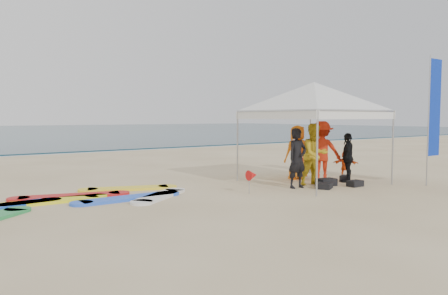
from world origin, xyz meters
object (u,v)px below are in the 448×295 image
person_black_a (297,158)px  person_yellow (315,154)px  canopy_tent (314,82)px  person_orange_b (297,152)px  person_orange_a (322,151)px  person_seated (345,164)px  surfboard_spread (81,199)px  marker_pennant (253,175)px  feather_flag (434,109)px  person_black_b (348,158)px

person_black_a → person_yellow: 0.80m
person_black_a → canopy_tent: size_ratio=0.37×
person_yellow → person_orange_b: person_yellow is taller
canopy_tent → person_orange_a: bearing=15.7°
person_orange_a → person_seated: size_ratio=2.10×
person_seated → surfboard_spread: bearing=52.9°
person_yellow → person_orange_a: size_ratio=0.97×
person_yellow → marker_pennant: bearing=-170.0°
person_yellow → surfboard_spread: size_ratio=0.32×
person_yellow → person_orange_b: size_ratio=1.05×
feather_flag → marker_pennant: bearing=159.3°
person_orange_b → person_orange_a: bearing=136.6°
person_black_b → person_seated: bearing=-169.2°
person_orange_a → person_orange_b: (-0.43, 0.67, -0.07)m
person_yellow → marker_pennant: size_ratio=2.92×
person_orange_a → canopy_tent: (-0.59, -0.17, 2.15)m
person_black_a → surfboard_spread: bearing=166.1°
marker_pennant → person_orange_b: bearing=22.7°
feather_flag → canopy_tent: bearing=137.1°
surfboard_spread → feather_flag: bearing=-21.5°
person_orange_b → surfboard_spread: person_orange_b is taller
person_black_b → person_yellow: bearing=-38.1°
person_black_a → marker_pennant: 1.68m
person_seated → canopy_tent: size_ratio=0.19×
person_orange_a → person_black_b: bearing=163.2°
person_black_a → person_seated: 3.07m
feather_flag → person_orange_a: bearing=127.8°
person_orange_b → person_seated: size_ratio=1.95×
person_black_b → feather_flag: size_ratio=0.40×
person_orange_a → feather_flag: 3.53m
person_orange_b → surfboard_spread: (-6.98, 0.47, -0.85)m
person_seated → marker_pennant: 4.65m
marker_pennant → person_black_b: bearing=-2.3°
person_orange_a → marker_pennant: 3.43m
person_yellow → person_orange_a: 1.07m
person_orange_a → surfboard_spread: bearing=34.7°
person_black_a → marker_pennant: bearing=-178.3°
person_black_a → person_black_b: 2.12m
canopy_tent → surfboard_spread: size_ratio=0.82×
feather_flag → person_black_a: bearing=151.9°
canopy_tent → person_black_b: bearing=-28.6°
person_orange_b → marker_pennant: 3.20m
person_black_a → person_seated: size_ratio=1.90×
person_yellow → person_orange_b: bearing=77.7°
person_orange_b → person_yellow: bearing=82.1°
person_black_a → feather_flag: size_ratio=0.45×
person_yellow → feather_flag: bearing=-25.2°
person_yellow → canopy_tent: canopy_tent is taller
person_black_b → surfboard_spread: 8.07m
person_orange_a → marker_pennant: person_orange_a is taller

